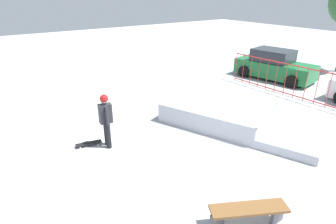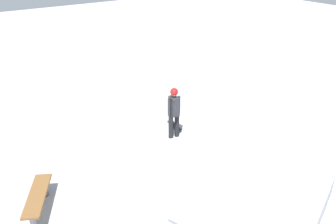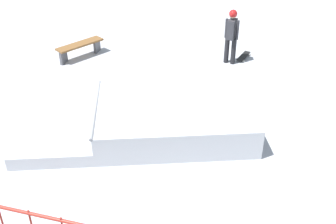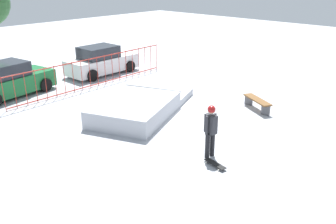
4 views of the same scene
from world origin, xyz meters
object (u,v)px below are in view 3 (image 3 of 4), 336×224
(skate_ramp, at_px, (153,119))
(park_bench, at_px, (80,47))
(skater, at_px, (232,33))
(skateboard, at_px, (244,56))

(skate_ramp, relative_size, park_bench, 3.73)
(skater, distance_m, skateboard, 1.12)
(skate_ramp, relative_size, skateboard, 7.26)
(skateboard, height_order, park_bench, park_bench)
(skate_ramp, height_order, skater, skater)
(skate_ramp, xyz_separation_m, skater, (-1.04, -4.34, 0.69))
(skater, bearing_deg, skateboard, -29.33)
(skateboard, relative_size, park_bench, 0.51)
(skateboard, distance_m, park_bench, 5.31)
(skater, xyz_separation_m, skateboard, (-0.38, -0.50, -0.93))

